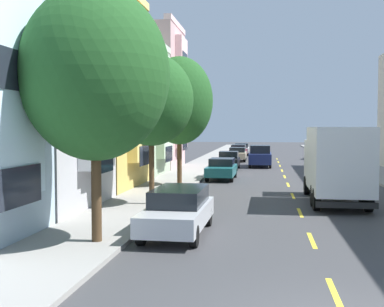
# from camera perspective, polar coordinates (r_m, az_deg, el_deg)

# --- Properties ---
(ground_plane) EXTENTS (160.00, 160.00, 0.00)m
(ground_plane) POSITION_cam_1_polar(r_m,az_deg,el_deg) (38.66, 10.54, -2.22)
(ground_plane) COLOR #38383A
(sidewalk_left) EXTENTS (3.20, 120.00, 0.14)m
(sidewalk_left) POSITION_cam_1_polar(r_m,az_deg,el_deg) (37.05, -0.39, -2.29)
(sidewalk_left) COLOR gray
(sidewalk_left) RESTS_ON ground_plane
(lane_centerline_dashes) EXTENTS (0.14, 47.20, 0.01)m
(lane_centerline_dashes) POSITION_cam_1_polar(r_m,az_deg,el_deg) (33.19, 10.91, -3.08)
(lane_centerline_dashes) COLOR yellow
(lane_centerline_dashes) RESTS_ON ground_plane
(townhouse_third_mustard) EXTENTS (10.82, 6.93, 11.22)m
(townhouse_third_mustard) POSITION_cam_1_polar(r_m,az_deg,el_deg) (29.55, -16.16, 6.61)
(townhouse_third_mustard) COLOR tan
(townhouse_third_mustard) RESTS_ON ground_plane
(townhouse_fourth_sage) EXTENTS (10.78, 6.93, 9.61)m
(townhouse_fourth_sage) POSITION_cam_1_polar(r_m,az_deg,el_deg) (36.11, -11.41, 4.72)
(townhouse_fourth_sage) COLOR #99AD8E
(townhouse_fourth_sage) RESTS_ON ground_plane
(townhouse_fifth_rose) EXTENTS (12.71, 6.93, 12.34)m
(townhouse_fifth_rose) POSITION_cam_1_polar(r_m,az_deg,el_deg) (43.23, -9.44, 6.26)
(townhouse_fifth_rose) COLOR #CC9E9E
(townhouse_fifth_rose) RESTS_ON ground_plane
(street_tree_nearest) EXTENTS (4.37, 4.37, 7.48)m
(street_tree_nearest) POSITION_cam_1_polar(r_m,az_deg,el_deg) (14.75, -11.21, 9.04)
(street_tree_nearest) COLOR #47331E
(street_tree_nearest) RESTS_ON sidewalk_left
(street_tree_second) EXTENTS (3.71, 3.71, 6.62)m
(street_tree_second) POSITION_cam_1_polar(r_m,az_deg,el_deg) (21.66, -4.75, 6.24)
(street_tree_second) COLOR #47331E
(street_tree_second) RESTS_ON sidewalk_left
(street_tree_third) EXTENTS (3.92, 3.92, 7.52)m
(street_tree_third) POSITION_cam_1_polar(r_m,az_deg,el_deg) (28.77, -1.48, 6.16)
(street_tree_third) COLOR #47331E
(street_tree_third) RESTS_ON sidewalk_left
(delivery_box_truck) EXTENTS (2.44, 7.17, 3.53)m
(delivery_box_truck) POSITION_cam_1_polar(r_m,az_deg,el_deg) (23.51, 16.41, -0.84)
(delivery_box_truck) COLOR white
(delivery_box_truck) RESTS_ON ground_plane
(parked_hatchback_sky) EXTENTS (1.84, 4.04, 1.50)m
(parked_hatchback_sky) POSITION_cam_1_polar(r_m,az_deg,el_deg) (55.91, 14.46, 0.12)
(parked_hatchback_sky) COLOR #7A9EC6
(parked_hatchback_sky) RESTS_ON ground_plane
(parked_sedan_teal) EXTENTS (1.86, 4.53, 1.43)m
(parked_sedan_teal) POSITION_cam_1_polar(r_m,az_deg,el_deg) (33.07, 3.48, -1.76)
(parked_sedan_teal) COLOR #195B60
(parked_sedan_teal) RESTS_ON ground_plane
(parked_hatchback_red) EXTENTS (1.75, 4.01, 1.50)m
(parked_hatchback_red) POSITION_cam_1_polar(r_m,az_deg,el_deg) (36.89, 17.68, -1.39)
(parked_hatchback_red) COLOR #AD1E1E
(parked_hatchback_red) RESTS_ON ground_plane
(parked_wagon_silver) EXTENTS (1.90, 4.73, 1.50)m
(parked_wagon_silver) POSITION_cam_1_polar(r_m,az_deg,el_deg) (16.24, -1.61, -6.56)
(parked_wagon_silver) COLOR #B2B5BA
(parked_wagon_silver) RESTS_ON ground_plane
(parked_wagon_burgundy) EXTENTS (1.90, 4.73, 1.50)m
(parked_wagon_burgundy) POSITION_cam_1_polar(r_m,az_deg,el_deg) (57.24, 5.43, 0.32)
(parked_wagon_burgundy) COLOR maroon
(parked_wagon_burgundy) RESTS_ON ground_plane
(parked_sedan_champagne) EXTENTS (1.84, 4.52, 1.43)m
(parked_sedan_champagne) POSITION_cam_1_polar(r_m,az_deg,el_deg) (51.34, 5.30, -0.05)
(parked_sedan_champagne) COLOR tan
(parked_sedan_champagne) RESTS_ON ground_plane
(parked_hatchback_black) EXTENTS (1.77, 4.01, 1.50)m
(parked_hatchback_black) POSITION_cam_1_polar(r_m,az_deg,el_deg) (41.19, 4.26, -0.80)
(parked_hatchback_black) COLOR black
(parked_hatchback_black) RESTS_ON ground_plane
(parked_wagon_white) EXTENTS (1.88, 4.72, 1.50)m
(parked_wagon_white) POSITION_cam_1_polar(r_m,az_deg,el_deg) (62.84, 5.80, 0.56)
(parked_wagon_white) COLOR silver
(parked_wagon_white) RESTS_ON ground_plane
(moving_navy_sedan) EXTENTS (1.95, 4.80, 1.93)m
(moving_navy_sedan) POSITION_cam_1_polar(r_m,az_deg,el_deg) (44.15, 7.94, -0.27)
(moving_navy_sedan) COLOR navy
(moving_navy_sedan) RESTS_ON ground_plane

